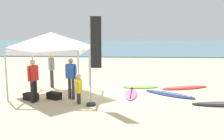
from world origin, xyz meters
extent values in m
plane|color=beige|center=(0.00, 0.00, 0.00)|extent=(80.00, 80.00, 0.00)
cube|color=teal|center=(0.00, 32.79, 0.05)|extent=(80.00, 36.00, 0.10)
cylinder|color=#B7B7BC|center=(-3.68, -1.24, 1.02)|extent=(0.07, 0.07, 2.05)
cylinder|color=#B7B7BC|center=(-0.76, -1.24, 1.02)|extent=(0.07, 0.07, 2.05)
cylinder|color=#B7B7BC|center=(-3.68, 1.68, 1.02)|extent=(0.07, 0.07, 2.05)
cylinder|color=#B7B7BC|center=(-0.76, 1.68, 1.02)|extent=(0.07, 0.07, 2.05)
cube|color=white|center=(-2.22, -1.24, 1.96)|extent=(2.92, 0.03, 0.18)
cube|color=white|center=(-2.22, 1.68, 1.96)|extent=(2.92, 0.03, 0.18)
cube|color=white|center=(-3.68, 0.22, 1.96)|extent=(0.03, 2.92, 0.18)
cube|color=white|center=(-0.76, 0.22, 1.96)|extent=(0.03, 2.92, 0.18)
pyramid|color=white|center=(-2.22, 0.22, 2.40)|extent=(3.04, 3.04, 0.70)
ellipsoid|color=black|center=(4.89, -1.33, 0.04)|extent=(2.49, 0.73, 0.07)
cube|color=white|center=(4.89, -1.33, 0.07)|extent=(2.10, 0.10, 0.01)
cone|color=white|center=(3.88, -1.35, 0.13)|extent=(0.09, 0.09, 0.12)
ellipsoid|color=pink|center=(1.35, 0.02, 0.04)|extent=(0.68, 2.05, 0.07)
cube|color=black|center=(1.35, 0.02, 0.07)|extent=(0.16, 1.72, 0.01)
cone|color=black|center=(1.40, 0.85, 0.13)|extent=(0.09, 0.09, 0.12)
ellipsoid|color=red|center=(4.02, 1.45, 0.04)|extent=(2.54, 1.45, 0.07)
cube|color=white|center=(4.02, 1.45, 0.07)|extent=(1.98, 0.74, 0.01)
cone|color=white|center=(3.07, 1.11, 0.13)|extent=(0.09, 0.09, 0.12)
ellipsoid|color=navy|center=(3.04, 0.11, 0.04)|extent=(2.31, 1.93, 0.07)
cube|color=white|center=(3.04, 0.11, 0.07)|extent=(1.66, 1.23, 0.01)
cone|color=white|center=(3.83, -0.47, 0.13)|extent=(0.09, 0.09, 0.12)
ellipsoid|color=#7AD12D|center=(1.83, 1.44, 0.04)|extent=(1.85, 0.64, 0.07)
cube|color=white|center=(1.83, 1.44, 0.07)|extent=(1.54, 0.17, 0.01)
cone|color=white|center=(1.09, 1.38, 0.13)|extent=(0.09, 0.09, 0.12)
cylinder|color=#383842|center=(-1.06, -0.84, 0.44)|extent=(0.13, 0.13, 0.88)
cylinder|color=#383842|center=(-1.23, -0.77, 0.44)|extent=(0.13, 0.13, 0.88)
cube|color=#2851B2|center=(-1.15, -0.81, 1.18)|extent=(0.42, 0.34, 0.60)
sphere|color=#9E7051|center=(-1.15, -0.81, 1.60)|extent=(0.21, 0.21, 0.21)
cylinder|color=#2851B2|center=(-0.94, -0.90, 1.16)|extent=(0.09, 0.09, 0.54)
cylinder|color=#2851B2|center=(-1.36, -0.72, 1.16)|extent=(0.09, 0.09, 0.54)
cylinder|color=black|center=(-2.56, -1.46, 0.44)|extent=(0.13, 0.13, 0.88)
cylinder|color=black|center=(-2.49, -1.30, 0.44)|extent=(0.13, 0.13, 0.88)
cube|color=red|center=(-2.52, -1.38, 1.18)|extent=(0.36, 0.42, 0.60)
sphere|color=tan|center=(-2.52, -1.38, 1.60)|extent=(0.21, 0.21, 0.21)
cylinder|color=red|center=(-2.63, -1.58, 1.16)|extent=(0.09, 0.09, 0.54)
cylinder|color=red|center=(-2.42, -1.17, 1.16)|extent=(0.09, 0.09, 0.54)
cylinder|color=#383842|center=(-2.62, 1.34, 0.44)|extent=(0.13, 0.13, 0.88)
cylinder|color=#383842|center=(-2.53, 1.19, 0.44)|extent=(0.13, 0.13, 0.88)
cube|color=gray|center=(-2.57, 1.26, 1.18)|extent=(0.37, 0.42, 0.60)
sphere|color=beige|center=(-2.57, 1.26, 1.60)|extent=(0.21, 0.21, 0.21)
cylinder|color=gray|center=(-2.69, 1.46, 1.16)|extent=(0.09, 0.09, 0.54)
cylinder|color=gray|center=(-2.46, 1.07, 1.16)|extent=(0.09, 0.09, 0.54)
cylinder|color=#2D2D33|center=(-0.70, -1.51, 0.23)|extent=(0.13, 0.13, 0.45)
cylinder|color=#2D2D33|center=(-0.76, -1.33, 0.23)|extent=(0.13, 0.13, 0.45)
cube|color=yellow|center=(-0.73, -1.42, 0.71)|extent=(0.32, 0.41, 0.52)
sphere|color=tan|center=(-0.73, -1.42, 1.09)|extent=(0.21, 0.21, 0.21)
cylinder|color=yellow|center=(-0.66, -1.64, 0.69)|extent=(0.09, 0.09, 0.47)
cylinder|color=yellow|center=(-0.80, -1.20, 0.69)|extent=(0.09, 0.09, 0.47)
cylinder|color=#99999E|center=(-0.22, -1.65, 1.70)|extent=(0.04, 0.04, 3.40)
cube|color=black|center=(0.00, -1.65, 2.40)|extent=(0.40, 0.02, 1.90)
cylinder|color=black|center=(-0.22, -1.65, 0.04)|extent=(0.36, 0.36, 0.08)
cube|color=black|center=(-2.79, -1.05, 0.14)|extent=(0.68, 0.54, 0.28)
cube|color=black|center=(-1.87, -0.84, 0.14)|extent=(0.68, 0.57, 0.28)
camera|label=1|loc=(1.13, -11.10, 2.90)|focal=41.24mm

